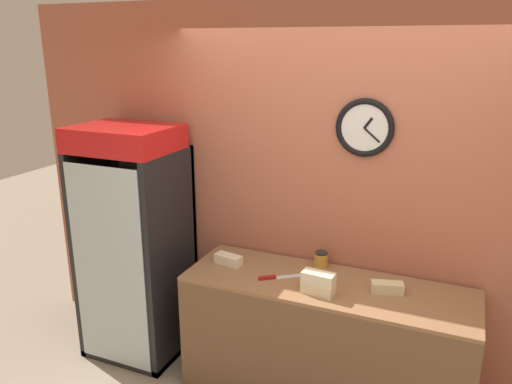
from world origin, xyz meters
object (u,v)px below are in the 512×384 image
object	(u,v)px
sandwich_stack_bottom	(318,288)
sandwich_flat_left	(387,287)
sandwich_flat_right	(228,260)
sandwich_stack_middle	(318,278)
beverage_cooler	(138,231)
chefs_knife	(276,277)
condiment_jar	(321,259)

from	to	relation	value
sandwich_stack_bottom	sandwich_flat_left	bearing A→B (deg)	25.81
sandwich_flat_right	sandwich_stack_middle	bearing A→B (deg)	-13.40
beverage_cooler	sandwich_flat_left	bearing A→B (deg)	0.07
sandwich_stack_middle	chefs_knife	world-z (taller)	sandwich_stack_middle
sandwich_flat_right	chefs_knife	world-z (taller)	sandwich_flat_right
sandwich_stack_middle	sandwich_flat_left	world-z (taller)	sandwich_stack_middle
sandwich_stack_middle	chefs_knife	bearing A→B (deg)	162.95
sandwich_stack_bottom	sandwich_flat_right	xyz separation A→B (m)	(-0.72, 0.17, -0.00)
condiment_jar	chefs_knife	bearing A→B (deg)	-126.67
beverage_cooler	sandwich_stack_bottom	distance (m)	1.53
sandwich_flat_right	condiment_jar	world-z (taller)	condiment_jar
sandwich_flat_left	sandwich_stack_bottom	bearing A→B (deg)	-154.19
sandwich_stack_middle	sandwich_flat_right	bearing A→B (deg)	166.60
sandwich_stack_middle	sandwich_flat_left	distance (m)	0.45
sandwich_flat_left	condiment_jar	bearing A→B (deg)	157.55
beverage_cooler	sandwich_flat_left	distance (m)	1.92
chefs_knife	condiment_jar	world-z (taller)	condiment_jar
sandwich_stack_middle	condiment_jar	distance (m)	0.41
chefs_knife	condiment_jar	xyz separation A→B (m)	(0.22, 0.30, 0.05)
condiment_jar	sandwich_stack_bottom	bearing A→B (deg)	-76.45
sandwich_flat_right	chefs_knife	xyz separation A→B (m)	(0.40, -0.07, -0.03)
sandwich_stack_middle	sandwich_flat_right	xyz separation A→B (m)	(-0.72, 0.17, -0.07)
condiment_jar	sandwich_stack_middle	bearing A→B (deg)	-76.45
beverage_cooler	condiment_jar	size ratio (longest dim) A/B	16.49
sandwich_stack_middle	sandwich_stack_bottom	bearing A→B (deg)	0.00
sandwich_stack_middle	sandwich_flat_left	bearing A→B (deg)	25.81
beverage_cooler	condiment_jar	distance (m)	1.44
sandwich_flat_left	sandwich_flat_right	distance (m)	1.12
sandwich_stack_bottom	sandwich_stack_middle	world-z (taller)	sandwich_stack_middle
sandwich_stack_bottom	chefs_knife	bearing A→B (deg)	162.95
sandwich_flat_left	sandwich_stack_middle	bearing A→B (deg)	-154.19
sandwich_flat_right	sandwich_flat_left	bearing A→B (deg)	1.14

